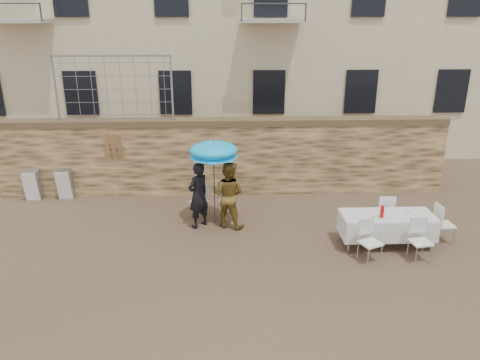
{
  "coord_description": "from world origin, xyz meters",
  "views": [
    {
      "loc": [
        0.03,
        -8.14,
        5.19
      ],
      "look_at": [
        0.4,
        2.2,
        1.4
      ],
      "focal_mm": 35.0,
      "sensor_mm": 36.0,
      "label": 1
    }
  ],
  "objects_px": {
    "umbrella": "(214,153)",
    "table_chair_front_left": "(371,242)",
    "banquet_table": "(388,216)",
    "chair_stack_left": "(35,183)",
    "couple_chair_left": "(200,200)",
    "table_chair_front_right": "(421,241)",
    "couple_chair_right": "(226,200)",
    "woman_dress": "(228,195)",
    "table_chair_side": "(444,223)",
    "table_chair_back": "(384,212)",
    "man_suit": "(198,195)",
    "soda_bottle": "(382,212)",
    "chair_stack_right": "(66,183)"
  },
  "relations": [
    {
      "from": "banquet_table",
      "to": "chair_stack_left",
      "type": "relative_size",
      "value": 2.28
    },
    {
      "from": "table_chair_front_left",
      "to": "table_chair_front_right",
      "type": "xyz_separation_m",
      "value": [
        1.1,
        0.0,
        0.0
      ]
    },
    {
      "from": "umbrella",
      "to": "table_chair_front_left",
      "type": "bearing_deg",
      "value": -30.58
    },
    {
      "from": "soda_bottle",
      "to": "table_chair_front_right",
      "type": "bearing_deg",
      "value": -40.6
    },
    {
      "from": "table_chair_side",
      "to": "chair_stack_right",
      "type": "bearing_deg",
      "value": 66.72
    },
    {
      "from": "table_chair_front_left",
      "to": "table_chair_back",
      "type": "xyz_separation_m",
      "value": [
        0.8,
        1.55,
        0.0
      ]
    },
    {
      "from": "woman_dress",
      "to": "couple_chair_left",
      "type": "height_order",
      "value": "woman_dress"
    },
    {
      "from": "umbrella",
      "to": "table_chair_front_right",
      "type": "xyz_separation_m",
      "value": [
        4.49,
        -2.0,
        -1.44
      ]
    },
    {
      "from": "table_chair_front_left",
      "to": "table_chair_front_right",
      "type": "height_order",
      "value": "same"
    },
    {
      "from": "soda_bottle",
      "to": "banquet_table",
      "type": "bearing_deg",
      "value": 36.87
    },
    {
      "from": "banquet_table",
      "to": "table_chair_side",
      "type": "height_order",
      "value": "table_chair_side"
    },
    {
      "from": "table_chair_front_right",
      "to": "table_chair_back",
      "type": "relative_size",
      "value": 1.0
    },
    {
      "from": "couple_chair_left",
      "to": "table_chair_front_right",
      "type": "distance_m",
      "value": 5.47
    },
    {
      "from": "couple_chair_right",
      "to": "soda_bottle",
      "type": "relative_size",
      "value": 3.69
    },
    {
      "from": "woman_dress",
      "to": "chair_stack_right",
      "type": "relative_size",
      "value": 1.86
    },
    {
      "from": "woman_dress",
      "to": "chair_stack_left",
      "type": "xyz_separation_m",
      "value": [
        -5.59,
        2.09,
        -0.4
      ]
    },
    {
      "from": "couple_chair_left",
      "to": "table_chair_front_right",
      "type": "bearing_deg",
      "value": 119.26
    },
    {
      "from": "table_chair_back",
      "to": "table_chair_side",
      "type": "height_order",
      "value": "same"
    },
    {
      "from": "couple_chair_right",
      "to": "table_chair_front_right",
      "type": "relative_size",
      "value": 1.0
    },
    {
      "from": "table_chair_front_right",
      "to": "chair_stack_right",
      "type": "relative_size",
      "value": 1.04
    },
    {
      "from": "table_chair_side",
      "to": "man_suit",
      "type": "bearing_deg",
      "value": 74.35
    },
    {
      "from": "umbrella",
      "to": "banquet_table",
      "type": "relative_size",
      "value": 0.97
    },
    {
      "from": "couple_chair_left",
      "to": "table_chair_front_right",
      "type": "relative_size",
      "value": 1.0
    },
    {
      "from": "table_chair_back",
      "to": "woman_dress",
      "type": "bearing_deg",
      "value": -2.98
    },
    {
      "from": "umbrella",
      "to": "soda_bottle",
      "type": "relative_size",
      "value": 7.83
    },
    {
      "from": "woman_dress",
      "to": "table_chair_front_left",
      "type": "xyz_separation_m",
      "value": [
        3.04,
        -1.9,
        -0.38
      ]
    },
    {
      "from": "chair_stack_left",
      "to": "umbrella",
      "type": "bearing_deg",
      "value": -20.84
    },
    {
      "from": "table_chair_side",
      "to": "chair_stack_left",
      "type": "bearing_deg",
      "value": 68.15
    },
    {
      "from": "woman_dress",
      "to": "table_chair_side",
      "type": "xyz_separation_m",
      "value": [
        5.04,
        -1.05,
        -0.38
      ]
    },
    {
      "from": "table_chair_back",
      "to": "table_chair_side",
      "type": "relative_size",
      "value": 1.0
    },
    {
      "from": "table_chair_front_left",
      "to": "table_chair_back",
      "type": "height_order",
      "value": "same"
    },
    {
      "from": "couple_chair_left",
      "to": "table_chair_back",
      "type": "bearing_deg",
      "value": 134.79
    },
    {
      "from": "umbrella",
      "to": "table_chair_side",
      "type": "distance_m",
      "value": 5.69
    },
    {
      "from": "table_chair_front_right",
      "to": "table_chair_back",
      "type": "height_order",
      "value": "same"
    },
    {
      "from": "umbrella",
      "to": "soda_bottle",
      "type": "bearing_deg",
      "value": -20.3
    },
    {
      "from": "table_chair_front_left",
      "to": "chair_stack_left",
      "type": "distance_m",
      "value": 9.5
    },
    {
      "from": "couple_chair_left",
      "to": "couple_chair_right",
      "type": "xyz_separation_m",
      "value": [
        0.7,
        0.0,
        0.0
      ]
    },
    {
      "from": "woman_dress",
      "to": "umbrella",
      "type": "distance_m",
      "value": 1.12
    },
    {
      "from": "man_suit",
      "to": "couple_chair_right",
      "type": "xyz_separation_m",
      "value": [
        0.7,
        0.55,
        -0.37
      ]
    },
    {
      "from": "table_chair_back",
      "to": "couple_chair_right",
      "type": "bearing_deg",
      "value": -10.81
    },
    {
      "from": "couple_chair_left",
      "to": "table_chair_side",
      "type": "height_order",
      "value": "same"
    },
    {
      "from": "table_chair_side",
      "to": "chair_stack_right",
      "type": "xyz_separation_m",
      "value": [
        -9.72,
        3.14,
        -0.02
      ]
    },
    {
      "from": "woman_dress",
      "to": "table_chair_side",
      "type": "distance_m",
      "value": 5.16
    },
    {
      "from": "banquet_table",
      "to": "table_chair_back",
      "type": "height_order",
      "value": "table_chair_back"
    },
    {
      "from": "woman_dress",
      "to": "soda_bottle",
      "type": "bearing_deg",
      "value": -177.92
    },
    {
      "from": "table_chair_side",
      "to": "table_chair_back",
      "type": "bearing_deg",
      "value": 54.38
    },
    {
      "from": "umbrella",
      "to": "couple_chair_right",
      "type": "height_order",
      "value": "umbrella"
    },
    {
      "from": "man_suit",
      "to": "woman_dress",
      "type": "bearing_deg",
      "value": 135.53
    },
    {
      "from": "couple_chair_left",
      "to": "table_chair_side",
      "type": "bearing_deg",
      "value": 130.44
    },
    {
      "from": "soda_bottle",
      "to": "table_chair_back",
      "type": "xyz_separation_m",
      "value": [
        0.4,
        0.95,
        -0.43
      ]
    }
  ]
}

